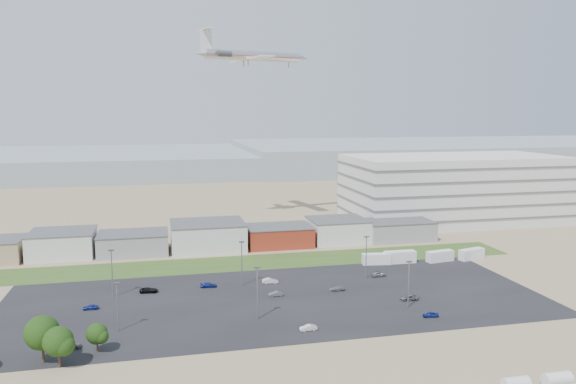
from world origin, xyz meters
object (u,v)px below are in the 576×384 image
object	(u,v)px
parked_car_10	(69,345)
parked_car_11	(270,281)
parked_car_2	(431,314)
parked_car_8	(379,274)
parked_car_6	(209,285)
parked_car_9	(149,290)
box_trailer_a	(376,259)
parked_car_0	(409,298)
parked_car_5	(91,307)
storage_tank_nw	(516,384)
parked_car_7	(276,294)
airliner	(254,56)
parked_car_13	(308,328)
parked_car_12	(336,288)

from	to	relation	value
parked_car_10	parked_car_11	world-z (taller)	parked_car_11
parked_car_2	parked_car_8	xyz separation A→B (m)	(0.50, 29.02, 0.11)
parked_car_6	parked_car_9	bearing A→B (deg)	98.13
box_trailer_a	parked_car_10	size ratio (longest dim) A/B	1.88
parked_car_6	parked_car_11	distance (m)	14.98
parked_car_0	parked_car_5	bearing A→B (deg)	-92.93
storage_tank_nw	parked_car_2	xyz separation A→B (m)	(1.96, 31.07, -0.67)
parked_car_7	parked_car_2	bearing A→B (deg)	54.67
storage_tank_nw	parked_car_11	world-z (taller)	storage_tank_nw
parked_car_2	parked_car_6	distance (m)	52.07
parked_car_10	parked_car_2	bearing A→B (deg)	-86.83
parked_car_5	storage_tank_nw	bearing A→B (deg)	54.70
airliner	parked_car_0	bearing A→B (deg)	-93.09
box_trailer_a	parked_car_0	distance (m)	29.85
parked_car_8	parked_car_13	xyz separation A→B (m)	(-26.74, -30.24, -0.11)
parked_car_0	parked_car_10	xyz separation A→B (m)	(-70.00, -10.25, 0.05)
parked_car_10	parked_car_13	distance (m)	43.57
box_trailer_a	parked_car_6	world-z (taller)	box_trailer_a
parked_car_7	parked_car_9	xyz separation A→B (m)	(-28.29, 9.13, 0.04)
parked_car_2	parked_car_11	xyz separation A→B (m)	(-27.59, 29.68, 0.10)
parked_car_0	parked_car_13	size ratio (longest dim) A/B	1.19
airliner	parked_car_2	size ratio (longest dim) A/B	14.22
parked_car_0	parked_car_11	bearing A→B (deg)	-119.31
box_trailer_a	parked_car_12	distance (m)	26.56
box_trailer_a	parked_car_7	distance (m)	38.28
airliner	parked_car_0	world-z (taller)	airliner
airliner	parked_car_11	size ratio (longest dim) A/B	11.67
parked_car_2	parked_car_11	world-z (taller)	parked_car_11
parked_car_6	parked_car_8	world-z (taller)	parked_car_8
box_trailer_a	airliner	world-z (taller)	airliner
parked_car_6	parked_car_11	size ratio (longest dim) A/B	1.01
parked_car_9	parked_car_11	size ratio (longest dim) A/B	1.08
parked_car_6	parked_car_10	xyz separation A→B (m)	(-27.20, -29.59, 0.03)
storage_tank_nw	parked_car_13	xyz separation A→B (m)	(-24.28, 29.85, -0.66)
parked_car_5	parked_car_9	bearing A→B (deg)	128.99
parked_car_2	parked_car_8	world-z (taller)	parked_car_8
parked_car_11	parked_car_12	xyz separation A→B (m)	(14.03, -9.11, -0.10)
parked_car_5	parked_car_12	distance (m)	54.79
parked_car_9	parked_car_11	bearing A→B (deg)	-82.67
box_trailer_a	parked_car_9	bearing A→B (deg)	-162.04
storage_tank_nw	parked_car_0	world-z (taller)	storage_tank_nw
parked_car_6	parked_car_9	world-z (taller)	parked_car_9
airliner	storage_tank_nw	bearing A→B (deg)	-97.14
parked_car_5	parked_car_6	distance (m)	27.55
box_trailer_a	parked_car_6	xyz separation A→B (m)	(-46.87, -10.21, -0.90)
box_trailer_a	parked_car_8	distance (m)	11.84
parked_car_11	airliner	bearing A→B (deg)	-2.73
parked_car_0	parked_car_12	size ratio (longest dim) A/B	1.06
parked_car_5	airliner	bearing A→B (deg)	152.53
parked_car_6	parked_car_12	world-z (taller)	parked_car_6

